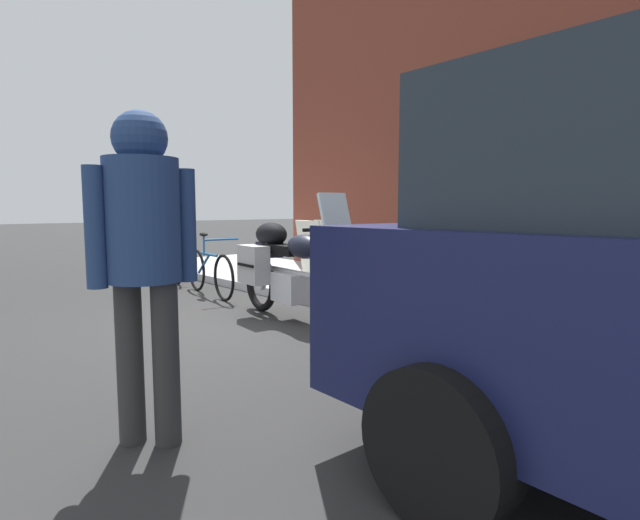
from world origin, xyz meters
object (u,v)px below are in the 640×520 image
pedestrian_walking (143,239)px  second_bicycle_by_cafe (172,259)px  sandwich_board_sign (317,251)px  touring_motorcycle (286,267)px  parked_bicycle (209,271)px

pedestrian_walking → second_bicycle_by_cafe: pedestrian_walking is taller
pedestrian_walking → second_bicycle_by_cafe: 6.34m
sandwich_board_sign → touring_motorcycle: bearing=-50.0°
parked_bicycle → sandwich_board_sign: (0.58, 1.56, 0.24)m
parked_bicycle → sandwich_board_sign: sandwich_board_sign is taller
touring_motorcycle → parked_bicycle: (-2.01, 0.15, -0.26)m
touring_motorcycle → parked_bicycle: bearing=175.8°
pedestrian_walking → parked_bicycle: bearing=147.1°
second_bicycle_by_cafe → pedestrian_walking: bearing=-26.0°
sandwich_board_sign → second_bicycle_by_cafe: bearing=-151.8°
pedestrian_walking → sandwich_board_sign: pedestrian_walking is taller
touring_motorcycle → parked_bicycle: 2.03m
pedestrian_walking → second_bicycle_by_cafe: size_ratio=1.06×
sandwich_board_sign → second_bicycle_by_cafe: (-2.40, -1.29, -0.23)m
parked_bicycle → pedestrian_walking: (3.84, -2.48, 0.75)m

